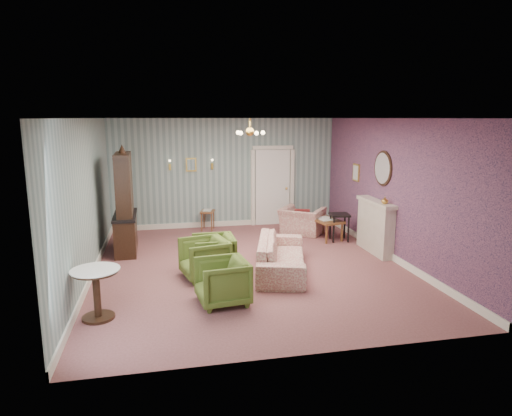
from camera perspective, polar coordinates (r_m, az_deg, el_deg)
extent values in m
plane|color=#884F4F|center=(9.05, -0.73, -7.38)|extent=(7.00, 7.00, 0.00)
plane|color=white|center=(8.57, -0.78, 11.30)|extent=(7.00, 7.00, 0.00)
plane|color=slate|center=(12.12, -3.93, 4.42)|extent=(6.00, 0.00, 6.00)
plane|color=slate|center=(5.38, 6.40, -4.44)|extent=(6.00, 0.00, 6.00)
plane|color=slate|center=(8.65, -20.66, 0.91)|extent=(0.00, 7.00, 7.00)
plane|color=slate|center=(9.72, 16.90, 2.23)|extent=(0.00, 7.00, 7.00)
plane|color=#AD566E|center=(9.71, 16.82, 2.23)|extent=(0.00, 7.00, 7.00)
imported|color=#4E6322|center=(7.23, -4.32, -9.01)|extent=(0.81, 0.85, 0.79)
imported|color=#4E6322|center=(8.37, -6.57, -6.11)|extent=(0.90, 0.93, 0.81)
imported|color=#4E6322|center=(8.67, -5.39, -5.56)|extent=(0.73, 0.78, 0.79)
imported|color=#993D41|center=(8.67, 3.25, -5.26)|extent=(1.21, 2.31, 0.87)
imported|color=#993D41|center=(11.48, 5.86, -1.08)|extent=(1.22, 1.15, 0.90)
imported|color=gold|center=(9.68, 15.99, 0.95)|extent=(0.15, 0.15, 0.15)
cube|color=maroon|center=(11.32, 5.85, -1.09)|extent=(0.41, 0.28, 0.39)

